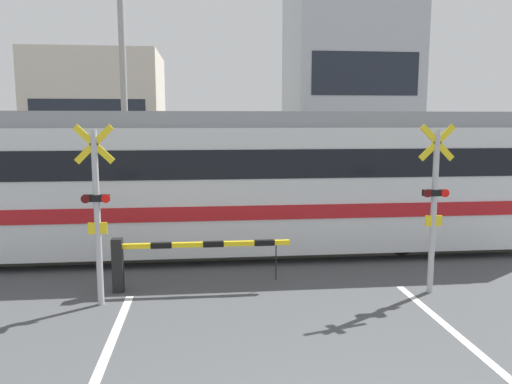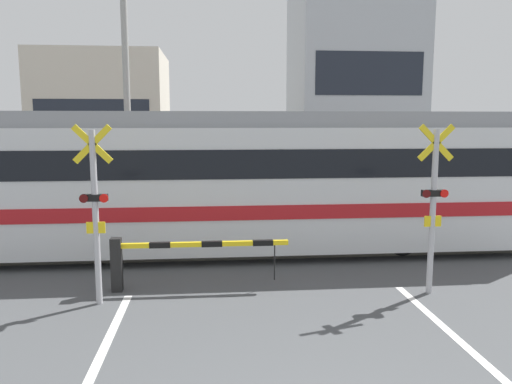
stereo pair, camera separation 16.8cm
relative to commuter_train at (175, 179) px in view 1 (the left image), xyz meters
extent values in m
cube|color=#5B564C|center=(1.89, -0.72, -1.80)|extent=(50.00, 0.10, 0.08)
cube|color=#5B564C|center=(1.89, 0.72, -1.80)|extent=(50.00, 0.10, 0.08)
cube|color=silver|center=(0.00, 0.00, -0.18)|extent=(17.56, 2.69, 2.86)
cube|color=gray|center=(0.00, 0.00, 1.42)|extent=(17.39, 2.36, 0.36)
cube|color=red|center=(0.00, 0.00, -0.61)|extent=(17.58, 2.74, 0.32)
cube|color=black|center=(0.00, 0.00, 0.46)|extent=(16.86, 2.73, 0.64)
cylinder|color=black|center=(5.45, -0.72, -1.46)|extent=(0.76, 0.12, 0.76)
cylinder|color=black|center=(5.45, 0.72, -1.46)|extent=(0.76, 0.12, 0.76)
cube|color=black|center=(-0.96, -2.70, -1.32)|extent=(0.20, 0.20, 1.04)
cube|color=yellow|center=(0.69, -2.70, -0.95)|extent=(3.30, 0.09, 0.09)
cube|color=black|center=(-0.14, -2.70, -0.95)|extent=(0.40, 0.10, 0.10)
cube|color=black|center=(0.85, -2.70, -0.95)|extent=(0.40, 0.10, 0.10)
cube|color=black|center=(1.84, -2.70, -0.95)|extent=(0.40, 0.10, 0.10)
cylinder|color=black|center=(2.07, -2.70, -1.35)|extent=(0.02, 0.02, 0.71)
cube|color=black|center=(4.74, 2.69, -1.32)|extent=(0.20, 0.20, 1.04)
cube|color=yellow|center=(3.09, 2.69, -0.95)|extent=(3.30, 0.09, 0.09)
cube|color=black|center=(3.92, 2.69, -0.95)|extent=(0.40, 0.10, 0.10)
cube|color=black|center=(2.93, 2.69, -0.95)|extent=(0.40, 0.10, 0.10)
cube|color=black|center=(1.94, 2.69, -0.95)|extent=(0.40, 0.10, 0.10)
cylinder|color=black|center=(1.71, 2.69, -1.35)|extent=(0.02, 0.02, 0.71)
cylinder|color=#B2B2B7|center=(-1.16, -3.35, -0.29)|extent=(0.11, 0.11, 3.09)
cube|color=yellow|center=(-1.16, -3.35, 1.00)|extent=(0.68, 0.04, 0.68)
cube|color=yellow|center=(-1.16, -3.35, 1.00)|extent=(0.68, 0.04, 0.68)
cube|color=black|center=(-1.16, -3.35, 0.08)|extent=(0.44, 0.12, 0.12)
cylinder|color=#4C0C0C|center=(-1.33, -3.43, 0.08)|extent=(0.15, 0.03, 0.15)
cylinder|color=red|center=(-0.99, -3.43, 0.08)|extent=(0.15, 0.03, 0.15)
cube|color=yellow|center=(-1.16, -3.37, -0.45)|extent=(0.32, 0.03, 0.20)
cylinder|color=#B2B2B7|center=(4.94, -3.35, -0.29)|extent=(0.11, 0.11, 3.09)
cube|color=yellow|center=(4.94, -3.35, 1.00)|extent=(0.68, 0.04, 0.68)
cube|color=yellow|center=(4.94, -3.35, 1.00)|extent=(0.68, 0.04, 0.68)
cube|color=black|center=(4.94, -3.35, 0.08)|extent=(0.44, 0.12, 0.12)
cylinder|color=#4C0C0C|center=(4.77, -3.43, 0.08)|extent=(0.15, 0.03, 0.15)
cylinder|color=red|center=(5.11, -3.43, 0.08)|extent=(0.15, 0.03, 0.15)
cube|color=yellow|center=(4.94, -3.37, -0.45)|extent=(0.32, 0.03, 0.20)
cylinder|color=brown|center=(2.74, 6.17, -1.46)|extent=(0.13, 0.13, 0.77)
cylinder|color=brown|center=(2.88, 6.17, -1.46)|extent=(0.13, 0.13, 0.77)
cube|color=#386647|center=(2.81, 6.17, -0.76)|extent=(0.38, 0.22, 0.61)
sphere|color=tan|center=(2.81, 6.17, -0.35)|extent=(0.21, 0.21, 0.21)
cube|color=beige|center=(-4.24, 13.01, 1.36)|extent=(5.84, 5.42, 6.41)
cube|color=#1E232D|center=(-4.24, 10.29, 1.68)|extent=(4.91, 0.03, 1.28)
cube|color=#B2B7BC|center=(8.05, 13.01, 3.02)|extent=(5.91, 5.42, 9.72)
cube|color=#1E232D|center=(8.05, 10.29, 3.51)|extent=(4.97, 0.03, 1.94)
cylinder|color=gray|center=(-1.91, 5.19, 2.49)|extent=(0.22, 0.22, 8.66)
camera|label=1|loc=(0.67, -12.10, 1.40)|focal=35.00mm
camera|label=2|loc=(0.84, -12.11, 1.40)|focal=35.00mm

